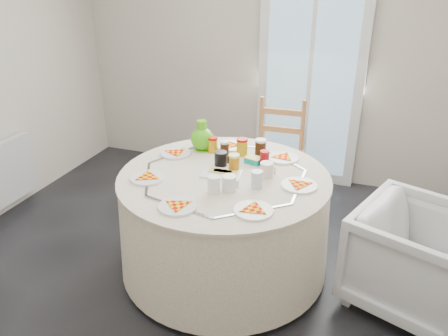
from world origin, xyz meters
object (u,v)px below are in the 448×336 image
(table, at_px, (224,222))
(green_pitcher, at_px, (202,134))
(wooden_chair, at_px, (277,158))
(armchair, at_px, (418,253))

(table, xyz_separation_m, green_pitcher, (-0.31, 0.37, 0.49))
(table, distance_m, wooden_chair, 1.04)
(wooden_chair, height_order, armchair, wooden_chair)
(table, height_order, green_pitcher, green_pitcher)
(armchair, bearing_deg, table, 112.55)
(green_pitcher, bearing_deg, wooden_chair, 44.37)
(armchair, bearing_deg, green_pitcher, 99.07)
(armchair, distance_m, green_pitcher, 1.69)
(table, xyz_separation_m, wooden_chair, (0.13, 1.03, 0.09))
(table, relative_size, wooden_chair, 1.51)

